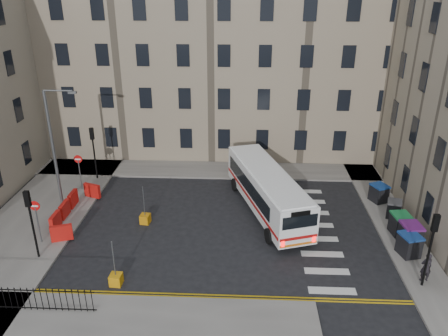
# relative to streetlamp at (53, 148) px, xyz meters

# --- Properties ---
(ground) EXTENTS (120.00, 120.00, 0.00)m
(ground) POSITION_rel_streetlamp_xyz_m (13.00, -2.00, -4.34)
(ground) COLOR black
(ground) RESTS_ON ground
(pavement_north) EXTENTS (36.00, 3.20, 0.15)m
(pavement_north) POSITION_rel_streetlamp_xyz_m (7.00, 6.60, -4.26)
(pavement_north) COLOR slate
(pavement_north) RESTS_ON ground
(pavement_east) EXTENTS (2.40, 26.00, 0.15)m
(pavement_east) POSITION_rel_streetlamp_xyz_m (22.00, 2.00, -4.26)
(pavement_east) COLOR slate
(pavement_east) RESTS_ON ground
(pavement_west) EXTENTS (6.00, 22.00, 0.15)m
(pavement_west) POSITION_rel_streetlamp_xyz_m (-1.00, -1.00, -4.26)
(pavement_west) COLOR slate
(pavement_west) RESTS_ON ground
(terrace_north) EXTENTS (38.30, 10.80, 17.20)m
(terrace_north) POSITION_rel_streetlamp_xyz_m (6.00, 13.50, 4.28)
(terrace_north) COLOR gray
(terrace_north) RESTS_ON ground
(traffic_light_east) EXTENTS (0.28, 0.22, 4.10)m
(traffic_light_east) POSITION_rel_streetlamp_xyz_m (21.60, -7.50, -1.47)
(traffic_light_east) COLOR black
(traffic_light_east) RESTS_ON pavement_east
(traffic_light_nw) EXTENTS (0.28, 0.22, 4.10)m
(traffic_light_nw) POSITION_rel_streetlamp_xyz_m (1.00, 4.50, -1.47)
(traffic_light_nw) COLOR black
(traffic_light_nw) RESTS_ON pavement_west
(traffic_light_sw) EXTENTS (0.28, 0.22, 4.10)m
(traffic_light_sw) POSITION_rel_streetlamp_xyz_m (1.00, -6.00, -1.47)
(traffic_light_sw) COLOR black
(traffic_light_sw) RESTS_ON pavement_west
(streetlamp) EXTENTS (0.50, 0.22, 8.14)m
(streetlamp) POSITION_rel_streetlamp_xyz_m (0.00, 0.00, 0.00)
(streetlamp) COLOR #595B5E
(streetlamp) RESTS_ON pavement_west
(no_entry_north) EXTENTS (0.60, 0.08, 3.00)m
(no_entry_north) POSITION_rel_streetlamp_xyz_m (0.50, 2.50, -2.26)
(no_entry_north) COLOR #595B5E
(no_entry_north) RESTS_ON pavement_west
(no_entry_south) EXTENTS (0.60, 0.08, 3.00)m
(no_entry_south) POSITION_rel_streetlamp_xyz_m (0.50, -4.50, -2.26)
(no_entry_south) COLOR #595B5E
(no_entry_south) RESTS_ON pavement_west
(roadworks_barriers) EXTENTS (1.66, 6.26, 1.00)m
(roadworks_barriers) POSITION_rel_streetlamp_xyz_m (1.16, -1.50, -3.69)
(roadworks_barriers) COLOR red
(roadworks_barriers) RESTS_ON pavement_west
(iron_railings) EXTENTS (7.80, 0.04, 1.20)m
(iron_railings) POSITION_rel_streetlamp_xyz_m (1.75, -10.20, -3.59)
(iron_railings) COLOR black
(iron_railings) RESTS_ON pavement_sw
(bus) EXTENTS (5.45, 10.68, 2.85)m
(bus) POSITION_rel_streetlamp_xyz_m (13.99, 0.12, -2.69)
(bus) COLOR white
(bus) RESTS_ON ground
(wheelie_bin_a) EXTENTS (1.30, 1.40, 1.29)m
(wheelie_bin_a) POSITION_rel_streetlamp_xyz_m (21.77, -4.81, -3.54)
(wheelie_bin_a) COLOR black
(wheelie_bin_a) RESTS_ON pavement_east
(wheelie_bin_b) EXTENTS (1.20, 1.35, 1.37)m
(wheelie_bin_b) POSITION_rel_streetlamp_xyz_m (22.15, -3.83, -3.49)
(wheelie_bin_b) COLOR black
(wheelie_bin_b) RESTS_ON pavement_east
(wheelie_bin_c) EXTENTS (1.18, 1.31, 1.31)m
(wheelie_bin_c) POSITION_rel_streetlamp_xyz_m (21.98, -2.56, -3.53)
(wheelie_bin_c) COLOR black
(wheelie_bin_c) RESTS_ON pavement_east
(wheelie_bin_d) EXTENTS (1.17, 1.25, 1.13)m
(wheelie_bin_d) POSITION_rel_streetlamp_xyz_m (22.24, -0.51, -3.62)
(wheelie_bin_d) COLOR black
(wheelie_bin_d) RESTS_ON pavement_east
(wheelie_bin_e) EXTENTS (1.34, 1.42, 1.24)m
(wheelie_bin_e) POSITION_rel_streetlamp_xyz_m (21.86, 1.64, -3.56)
(wheelie_bin_e) COLOR black
(wheelie_bin_e) RESTS_ON pavement_east
(pedestrian) EXTENTS (0.63, 0.45, 1.64)m
(pedestrian) POSITION_rel_streetlamp_xyz_m (21.81, -7.12, -3.37)
(pedestrian) COLOR black
(pedestrian) RESTS_ON pavement_east
(bollard_yellow) EXTENTS (0.67, 0.67, 0.60)m
(bollard_yellow) POSITION_rel_streetlamp_xyz_m (6.16, -1.84, -4.04)
(bollard_yellow) COLOR #CA7D0B
(bollard_yellow) RESTS_ON ground
(bollard_chevron) EXTENTS (0.64, 0.64, 0.60)m
(bollard_chevron) POSITION_rel_streetlamp_xyz_m (5.96, -8.00, -4.04)
(bollard_chevron) COLOR orange
(bollard_chevron) RESTS_ON ground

